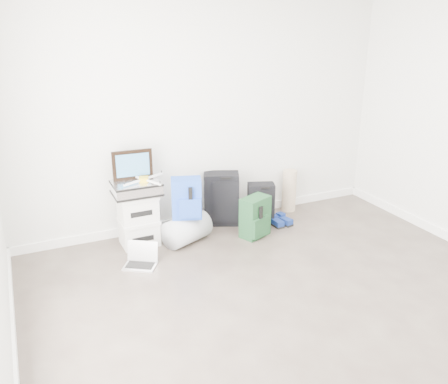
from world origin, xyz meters
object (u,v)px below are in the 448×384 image
boxes_stack (138,219)px  laptop (141,260)px  carry_on (261,203)px  large_suitcase (222,199)px  duffel_bag (187,229)px  briefcase (136,188)px

boxes_stack → laptop: (-0.11, -0.46, -0.24)m
carry_on → large_suitcase: bearing=179.9°
boxes_stack → duffel_bag: (0.49, -0.18, -0.14)m
boxes_stack → briefcase: (-0.00, 0.00, 0.36)m
duffel_bag → boxes_stack: bearing=136.8°
duffel_bag → laptop: (-0.60, -0.28, -0.10)m
boxes_stack → carry_on: 1.50m
briefcase → carry_on: 1.55m
duffel_bag → carry_on: carry_on is taller
duffel_bag → large_suitcase: large_suitcase is taller
boxes_stack → briefcase: briefcase is taller
carry_on → laptop: carry_on is taller
duffel_bag → large_suitcase: (0.56, 0.31, 0.16)m
laptop → carry_on: bearing=47.8°
laptop → boxes_stack: bearing=109.4°
boxes_stack → duffel_bag: size_ratio=1.16×
large_suitcase → boxes_stack: bearing=-149.5°
briefcase → carry_on: bearing=-0.8°
carry_on → boxes_stack: bearing=-161.1°
carry_on → laptop: (-1.61, -0.43, -0.19)m
boxes_stack → duffel_bag: bearing=-21.2°
duffel_bag → carry_on: size_ratio=1.03×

